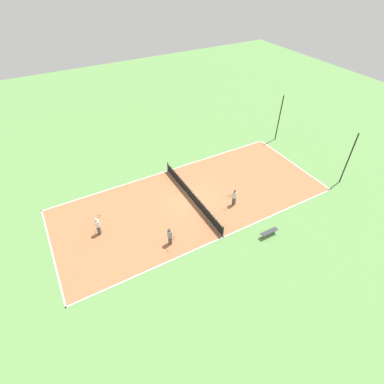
# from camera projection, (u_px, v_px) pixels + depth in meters

# --- Properties ---
(ground_plane) EXTENTS (80.00, 80.00, 0.00)m
(ground_plane) POSITION_uv_depth(u_px,v_px,m) (192.00, 200.00, 25.82)
(ground_plane) COLOR #60934C
(court_surface) EXTENTS (9.83, 23.21, 0.02)m
(court_surface) POSITION_uv_depth(u_px,v_px,m) (192.00, 200.00, 25.81)
(court_surface) COLOR #AD6B42
(court_surface) RESTS_ON ground_plane
(tennis_net) EXTENTS (9.63, 0.10, 1.01)m
(tennis_net) POSITION_uv_depth(u_px,v_px,m) (192.00, 195.00, 25.47)
(tennis_net) COLOR black
(tennis_net) RESTS_ON court_surface
(bench) EXTENTS (0.36, 1.48, 0.45)m
(bench) POSITION_uv_depth(u_px,v_px,m) (269.00, 232.00, 22.47)
(bench) COLOR #333338
(bench) RESTS_ON ground_plane
(player_baseline_gray) EXTENTS (0.95, 0.38, 1.60)m
(player_baseline_gray) POSITION_uv_depth(u_px,v_px,m) (170.00, 235.00, 21.51)
(player_baseline_gray) COLOR #4C4C51
(player_baseline_gray) RESTS_ON court_surface
(player_near_white) EXTENTS (0.97, 0.75, 1.63)m
(player_near_white) POSITION_uv_depth(u_px,v_px,m) (98.00, 225.00, 22.25)
(player_near_white) COLOR #4C4C51
(player_near_white) RESTS_ON court_surface
(player_far_white) EXTENTS (0.49, 0.98, 1.63)m
(player_far_white) POSITION_uv_depth(u_px,v_px,m) (234.00, 196.00, 24.74)
(player_far_white) COLOR #4C4C51
(player_far_white) RESTS_ON court_surface
(tennis_ball_midcourt) EXTENTS (0.07, 0.07, 0.07)m
(tennis_ball_midcourt) POSITION_uv_depth(u_px,v_px,m) (154.00, 245.00, 21.94)
(tennis_ball_midcourt) COLOR #CCE033
(tennis_ball_midcourt) RESTS_ON court_surface
(tennis_ball_far_baseline) EXTENTS (0.07, 0.07, 0.07)m
(tennis_ball_far_baseline) POSITION_uv_depth(u_px,v_px,m) (106.00, 199.00, 25.80)
(tennis_ball_far_baseline) COLOR #CCE033
(tennis_ball_far_baseline) RESTS_ON court_surface
(fence_post_back_left) EXTENTS (0.12, 0.12, 5.07)m
(fence_post_back_left) POSITION_uv_depth(u_px,v_px,m) (279.00, 118.00, 32.06)
(fence_post_back_left) COLOR black
(fence_post_back_left) RESTS_ON ground_plane
(fence_post_back_right) EXTENTS (0.12, 0.12, 5.07)m
(fence_post_back_right) POSITION_uv_depth(u_px,v_px,m) (349.00, 159.00, 26.12)
(fence_post_back_right) COLOR black
(fence_post_back_right) RESTS_ON ground_plane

